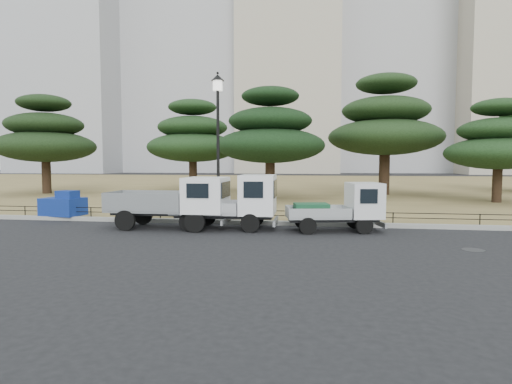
% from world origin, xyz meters
% --- Properties ---
extents(ground, '(220.00, 220.00, 0.00)m').
position_xyz_m(ground, '(0.00, 0.00, 0.00)').
color(ground, black).
extents(lawn, '(120.00, 56.00, 0.15)m').
position_xyz_m(lawn, '(0.00, 30.60, 0.07)').
color(lawn, olive).
rests_on(lawn, ground).
extents(curb, '(120.00, 0.25, 0.16)m').
position_xyz_m(curb, '(0.00, 2.60, 0.08)').
color(curb, gray).
rests_on(curb, ground).
extents(truck_large, '(4.27, 1.75, 1.86)m').
position_xyz_m(truck_large, '(-2.82, 1.23, 1.03)').
color(truck_large, black).
rests_on(truck_large, ground).
extents(truck_kei_front, '(3.72, 1.72, 1.94)m').
position_xyz_m(truck_kei_front, '(-0.75, 1.45, 0.97)').
color(truck_kei_front, black).
rests_on(truck_kei_front, ground).
extents(truck_kei_rear, '(3.41, 1.93, 1.68)m').
position_xyz_m(truck_kei_rear, '(3.07, 1.51, 0.84)').
color(truck_kei_rear, black).
rests_on(truck_kei_rear, ground).
extents(street_lamp, '(0.50, 0.50, 5.64)m').
position_xyz_m(street_lamp, '(-1.65, 2.90, 3.96)').
color(street_lamp, black).
rests_on(street_lamp, lawn).
extents(pipe_fence, '(38.00, 0.04, 0.40)m').
position_xyz_m(pipe_fence, '(0.00, 2.75, 0.44)').
color(pipe_fence, black).
rests_on(pipe_fence, lawn).
extents(tarp_pile, '(1.73, 1.37, 1.06)m').
position_xyz_m(tarp_pile, '(-8.38, 3.00, 0.57)').
color(tarp_pile, navy).
rests_on(tarp_pile, lawn).
extents(manhole, '(0.60, 0.60, 0.01)m').
position_xyz_m(manhole, '(6.50, -1.20, 0.01)').
color(manhole, '#2D2D30').
rests_on(manhole, ground).
extents(pine_west_far, '(6.96, 6.96, 7.03)m').
position_xyz_m(pine_west_far, '(-17.25, 14.61, 4.21)').
color(pine_west_far, black).
rests_on(pine_west_far, lawn).
extents(pine_west_near, '(7.12, 7.12, 7.11)m').
position_xyz_m(pine_west_near, '(-7.65, 18.98, 4.25)').
color(pine_west_near, black).
rests_on(pine_west_near, lawn).
extents(pine_center_left, '(6.71, 6.71, 6.82)m').
position_xyz_m(pine_center_left, '(-0.79, 12.72, 4.09)').
color(pine_center_left, black).
rests_on(pine_center_left, lawn).
extents(pine_center_right, '(7.79, 7.79, 8.26)m').
position_xyz_m(pine_center_right, '(6.66, 17.24, 4.94)').
color(pine_center_right, black).
rests_on(pine_center_right, lawn).
extents(pine_east_near, '(5.70, 5.70, 5.75)m').
position_xyz_m(pine_east_near, '(12.08, 12.16, 3.47)').
color(pine_east_near, black).
rests_on(pine_east_near, lawn).
extents(tower_far_west, '(24.00, 20.00, 65.00)m').
position_xyz_m(tower_far_west, '(-55.00, 80.00, 32.50)').
color(tower_far_west, '#A0A0A5').
rests_on(tower_far_west, ground).
extents(tower_center_left, '(22.00, 20.00, 55.00)m').
position_xyz_m(tower_center_left, '(-5.00, 85.00, 27.50)').
color(tower_center_left, '#AAA08C').
rests_on(tower_center_left, ground).
extents(tower_center_right, '(26.00, 24.00, 80.00)m').
position_xyz_m(tower_center_right, '(18.00, 95.00, 40.00)').
color(tower_center_right, '#A0A0A5').
rests_on(tower_center_right, ground).
extents(tower_east, '(20.00, 18.00, 48.00)m').
position_xyz_m(tower_east, '(40.00, 82.00, 24.00)').
color(tower_east, '#AAA08C').
rests_on(tower_east, ground).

